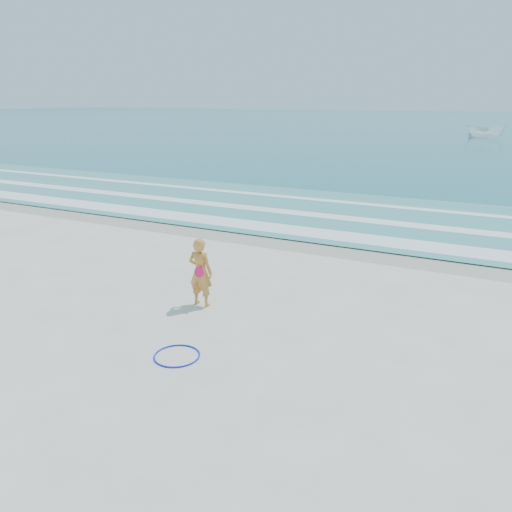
% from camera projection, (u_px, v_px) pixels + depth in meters
% --- Properties ---
extents(ground, '(400.00, 400.00, 0.00)m').
position_uv_depth(ground, '(136.00, 348.00, 10.39)').
color(ground, silver).
rests_on(ground, ground).
extents(wet_sand, '(400.00, 2.40, 0.00)m').
position_uv_depth(wet_sand, '(298.00, 242.00, 18.06)').
color(wet_sand, '#B2A893').
rests_on(wet_sand, ground).
extents(ocean, '(400.00, 190.00, 0.04)m').
position_uv_depth(ocean, '(478.00, 124.00, 99.83)').
color(ocean, '#19727F').
rests_on(ocean, ground).
extents(shallow, '(400.00, 10.00, 0.01)m').
position_uv_depth(shallow, '(340.00, 213.00, 22.31)').
color(shallow, '#59B7AD').
rests_on(shallow, ocean).
extents(foam_near, '(400.00, 1.40, 0.01)m').
position_uv_depth(foam_near, '(311.00, 232.00, 19.15)').
color(foam_near, white).
rests_on(foam_near, shallow).
extents(foam_mid, '(400.00, 0.90, 0.01)m').
position_uv_depth(foam_mid, '(335.00, 217.00, 21.62)').
color(foam_mid, white).
rests_on(foam_mid, shallow).
extents(foam_far, '(400.00, 0.60, 0.01)m').
position_uv_depth(foam_far, '(356.00, 203.00, 24.43)').
color(foam_far, white).
rests_on(foam_far, shallow).
extents(hoop, '(1.17, 1.17, 0.03)m').
position_uv_depth(hoop, '(177.00, 356.00, 10.07)').
color(hoop, '#0B1DD7').
rests_on(hoop, ground).
extents(boat, '(4.76, 2.17, 1.78)m').
position_uv_depth(boat, '(486.00, 131.00, 63.41)').
color(boat, white).
rests_on(boat, ocean).
extents(woman, '(0.65, 0.44, 1.75)m').
position_uv_depth(woman, '(201.00, 272.00, 12.32)').
color(woman, orange).
rests_on(woman, ground).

